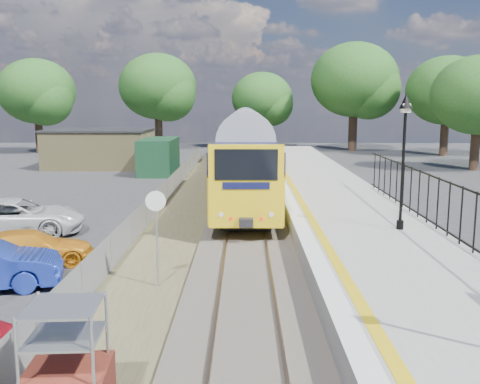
{
  "coord_description": "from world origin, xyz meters",
  "views": [
    {
      "loc": [
        -0.05,
        -11.99,
        5.15
      ],
      "look_at": [
        -0.22,
        7.12,
        2.0
      ],
      "focal_mm": 40.0,
      "sensor_mm": 36.0,
      "label": 1
    }
  ],
  "objects_px": {
    "victorian_lamp_north": "(405,130)",
    "speed_sign": "(156,223)",
    "brick_plinth": "(66,369)",
    "car_white": "(15,217)",
    "train": "(245,143)",
    "car_yellow": "(31,248)"
  },
  "relations": [
    {
      "from": "victorian_lamp_north",
      "to": "speed_sign",
      "type": "distance_m",
      "value": 8.9
    },
    {
      "from": "speed_sign",
      "to": "brick_plinth",
      "type": "bearing_deg",
      "value": -104.01
    },
    {
      "from": "speed_sign",
      "to": "car_white",
      "type": "relative_size",
      "value": 0.53
    },
    {
      "from": "victorian_lamp_north",
      "to": "train",
      "type": "xyz_separation_m",
      "value": [
        -5.3,
        21.26,
        -1.96
      ]
    },
    {
      "from": "speed_sign",
      "to": "car_yellow",
      "type": "relative_size",
      "value": 0.71
    },
    {
      "from": "victorian_lamp_north",
      "to": "brick_plinth",
      "type": "bearing_deg",
      "value": -128.92
    },
    {
      "from": "brick_plinth",
      "to": "train",
      "type": "bearing_deg",
      "value": 84.77
    },
    {
      "from": "car_yellow",
      "to": "car_white",
      "type": "relative_size",
      "value": 0.75
    },
    {
      "from": "train",
      "to": "car_yellow",
      "type": "height_order",
      "value": "train"
    },
    {
      "from": "brick_plinth",
      "to": "car_white",
      "type": "xyz_separation_m",
      "value": [
        -6.26,
        12.74,
        -0.28
      ]
    },
    {
      "from": "brick_plinth",
      "to": "car_white",
      "type": "relative_size",
      "value": 0.4
    },
    {
      "from": "train",
      "to": "speed_sign",
      "type": "bearing_deg",
      "value": -95.75
    },
    {
      "from": "train",
      "to": "car_yellow",
      "type": "distance_m",
      "value": 23.8
    },
    {
      "from": "brick_plinth",
      "to": "speed_sign",
      "type": "relative_size",
      "value": 0.75
    },
    {
      "from": "victorian_lamp_north",
      "to": "car_white",
      "type": "distance_m",
      "value": 15.09
    },
    {
      "from": "brick_plinth",
      "to": "car_yellow",
      "type": "relative_size",
      "value": 0.53
    },
    {
      "from": "train",
      "to": "car_white",
      "type": "distance_m",
      "value": 20.82
    },
    {
      "from": "car_yellow",
      "to": "victorian_lamp_north",
      "type": "bearing_deg",
      "value": -101.49
    },
    {
      "from": "victorian_lamp_north",
      "to": "car_white",
      "type": "bearing_deg",
      "value": 169.74
    },
    {
      "from": "victorian_lamp_north",
      "to": "car_yellow",
      "type": "xyz_separation_m",
      "value": [
        -12.23,
        -1.44,
        -3.72
      ]
    },
    {
      "from": "victorian_lamp_north",
      "to": "speed_sign",
      "type": "xyz_separation_m",
      "value": [
        -7.8,
        -3.55,
        -2.39
      ]
    },
    {
      "from": "train",
      "to": "speed_sign",
      "type": "height_order",
      "value": "train"
    }
  ]
}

